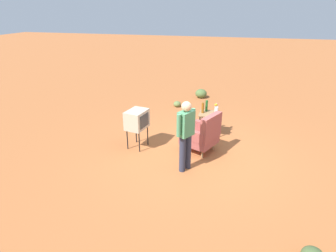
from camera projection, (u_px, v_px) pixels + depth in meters
name	position (u px, v px, depth m)	size (l,w,h in m)	color
ground_plane	(199.00, 155.00, 7.09)	(60.00, 60.00, 0.00)	#AD6033
armchair	(203.00, 134.00, 7.08)	(1.01, 1.02, 1.06)	#937047
side_table	(209.00, 117.00, 8.01)	(0.56, 0.56, 0.67)	black
tv_on_stand	(137.00, 120.00, 7.22)	(0.67, 0.54, 1.03)	black
person_standing	(186.00, 132.00, 6.13)	(0.51, 0.37, 1.64)	#2D3347
bottle_short_clear	(217.00, 110.00, 7.89)	(0.06, 0.06, 0.20)	silver
bottle_wine_green	(207.00, 106.00, 8.06)	(0.07, 0.07, 0.32)	#1E5623
soda_can_red	(217.00, 114.00, 7.70)	(0.07, 0.07, 0.12)	red
bottle_tall_amber	(203.00, 108.00, 7.94)	(0.07, 0.07, 0.30)	brown
flower_vase	(216.00, 107.00, 7.98)	(0.14, 0.10, 0.27)	silver
shrub_near	(177.00, 104.00, 10.48)	(0.28, 0.28, 0.21)	olive
shrub_lone	(201.00, 93.00, 11.48)	(0.46, 0.46, 0.36)	#516B38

